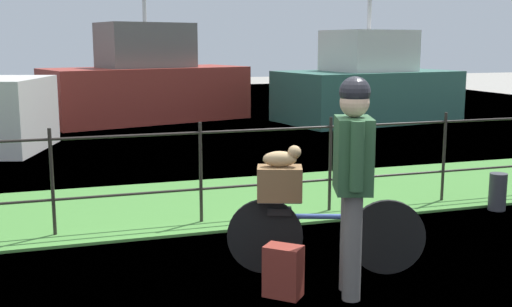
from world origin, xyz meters
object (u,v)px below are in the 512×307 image
at_px(backpack_on_paving, 283,271).
at_px(moored_boat_mid, 147,84).
at_px(wooden_crate, 280,183).
at_px(moored_boat_far, 367,87).
at_px(mooring_bollard, 498,192).
at_px(cyclist_person, 353,167).
at_px(bicycle_main, 324,234).
at_px(terrier_dog, 283,158).

height_order(backpack_on_paving, moored_boat_mid, moored_boat_mid).
relative_size(wooden_crate, backpack_on_paving, 0.92).
bearing_deg(moored_boat_far, mooring_bollard, -107.67).
distance_m(cyclist_person, moored_boat_mid, 11.49).
bearing_deg(moored_boat_far, bicycle_main, -119.80).
xyz_separation_m(cyclist_person, moored_boat_far, (5.32, 9.78, -0.16)).
bearing_deg(wooden_crate, bicycle_main, -19.50).
xyz_separation_m(terrier_dog, backpack_on_paving, (-0.17, -0.47, -0.79)).
bearing_deg(mooring_bollard, wooden_crate, -160.33).
height_order(terrier_dog, mooring_bollard, terrier_dog).
xyz_separation_m(backpack_on_paving, moored_boat_far, (5.82, 9.65, 0.64)).
bearing_deg(backpack_on_paving, moored_boat_far, -78.29).
xyz_separation_m(backpack_on_paving, mooring_bollard, (3.25, 1.59, 0.02)).
relative_size(backpack_on_paving, mooring_bollard, 0.92).
xyz_separation_m(wooden_crate, moored_boat_far, (5.68, 9.17, 0.06)).
relative_size(bicycle_main, moored_boat_mid, 0.30).
bearing_deg(backpack_on_paving, terrier_dog, -66.56).
distance_m(terrier_dog, backpack_on_paving, 0.94).
bearing_deg(backpack_on_paving, bicycle_main, -101.39).
bearing_deg(terrier_dog, moored_boat_far, 58.38).
bearing_deg(cyclist_person, mooring_bollard, 31.98).
relative_size(bicycle_main, mooring_bollard, 3.63).
bearing_deg(moored_boat_mid, backpack_on_paving, -93.18).
relative_size(cyclist_person, mooring_bollard, 3.87).
bearing_deg(moored_boat_mid, mooring_bollard, -75.01).
distance_m(backpack_on_paving, mooring_bollard, 3.62).
distance_m(terrier_dog, cyclist_person, 0.68).
bearing_deg(bicycle_main, moored_boat_far, 60.20).
height_order(bicycle_main, cyclist_person, cyclist_person).
relative_size(bicycle_main, moored_boat_far, 0.35).
relative_size(bicycle_main, backpack_on_paving, 3.95).
xyz_separation_m(bicycle_main, wooden_crate, (-0.35, 0.12, 0.44)).
distance_m(wooden_crate, mooring_bollard, 3.35).
distance_m(mooring_bollard, moored_boat_mid, 10.14).
relative_size(terrier_dog, mooring_bollard, 0.74).
height_order(bicycle_main, wooden_crate, wooden_crate).
relative_size(terrier_dog, moored_boat_far, 0.07).
relative_size(backpack_on_paving, moored_boat_far, 0.09).
bearing_deg(backpack_on_paving, wooden_crate, -63.71).
relative_size(terrier_dog, cyclist_person, 0.19).
distance_m(bicycle_main, backpack_on_paving, 0.62).
xyz_separation_m(terrier_dog, moored_boat_mid, (0.47, 10.90, -0.09)).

